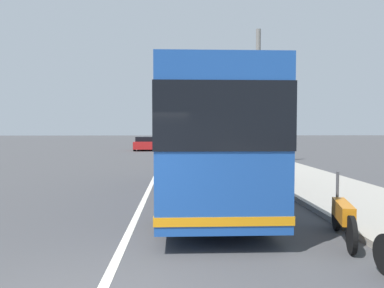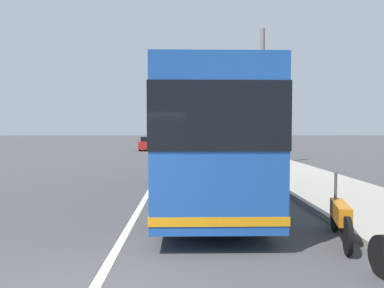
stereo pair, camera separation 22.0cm
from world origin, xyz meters
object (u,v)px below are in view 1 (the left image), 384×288
at_px(car_behind_bus, 200,150).
at_px(utility_pole, 258,97).
at_px(coach_bus, 203,135).
at_px(car_oncoming, 145,144).
at_px(motorcycle_nearest_curb, 343,216).

distance_m(car_behind_bus, utility_pole, 5.20).
distance_m(coach_bus, utility_pole, 11.85).
distance_m(car_behind_bus, car_oncoming, 13.45).
height_order(motorcycle_nearest_curb, car_oncoming, car_oncoming).
relative_size(coach_bus, car_oncoming, 2.68).
bearing_deg(car_oncoming, coach_bus, 10.47).
height_order(coach_bus, car_behind_bus, coach_bus).
bearing_deg(coach_bus, car_oncoming, 9.17).
height_order(coach_bus, utility_pole, utility_pole).
height_order(coach_bus, car_oncoming, coach_bus).
bearing_deg(coach_bus, utility_pole, -20.88).
relative_size(car_oncoming, utility_pole, 0.48).
xyz_separation_m(motorcycle_nearest_curb, car_oncoming, (29.87, 6.50, 0.18)).
xyz_separation_m(coach_bus, car_behind_bus, (12.71, -0.68, -1.28)).
height_order(motorcycle_nearest_curb, car_behind_bus, car_behind_bus).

